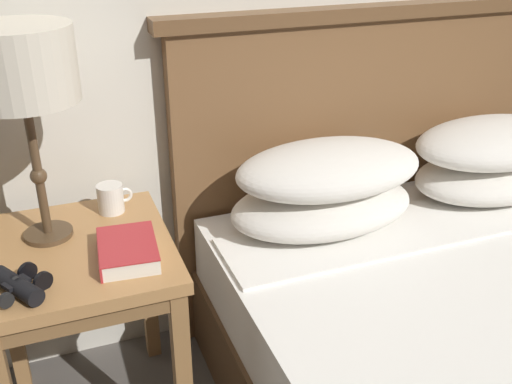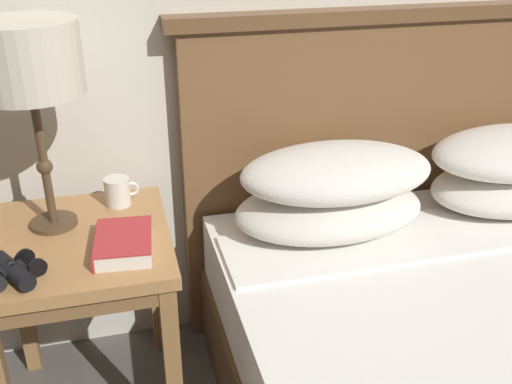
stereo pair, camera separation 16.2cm
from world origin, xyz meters
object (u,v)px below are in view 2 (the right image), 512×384
(nightstand, at_px, (80,265))
(coffee_mug, at_px, (118,191))
(table_lamp, at_px, (27,63))
(book_on_nightstand, at_px, (123,243))
(binoculars_pair, at_px, (13,270))

(nightstand, bearing_deg, coffee_mug, 53.95)
(table_lamp, relative_size, book_on_nightstand, 2.58)
(nightstand, xyz_separation_m, book_on_nightstand, (0.12, -0.10, 0.11))
(table_lamp, height_order, coffee_mug, table_lamp)
(coffee_mug, bearing_deg, nightstand, -126.05)
(nightstand, xyz_separation_m, binoculars_pair, (-0.14, -0.17, 0.11))
(book_on_nightstand, distance_m, binoculars_pair, 0.27)
(binoculars_pair, bearing_deg, book_on_nightstand, 14.32)
(book_on_nightstand, relative_size, coffee_mug, 2.13)
(table_lamp, distance_m, book_on_nightstand, 0.51)
(nightstand, bearing_deg, table_lamp, 125.16)
(nightstand, xyz_separation_m, table_lamp, (-0.06, 0.09, 0.55))
(nightstand, distance_m, coffee_mug, 0.25)
(nightstand, relative_size, book_on_nightstand, 2.78)
(book_on_nightstand, bearing_deg, binoculars_pair, -165.68)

